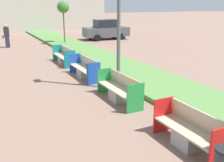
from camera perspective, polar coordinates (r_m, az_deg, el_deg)
planter_grass_strip at (r=12.15m, az=6.13°, el=1.10°), size 2.80×120.00×0.18m
bench_red_frame at (r=6.56m, az=16.44°, el=-10.86°), size 0.65×1.93×0.94m
bench_green_frame at (r=9.16m, az=1.66°, el=-2.15°), size 0.65×2.26×0.94m
bench_blue_frame at (r=12.11m, az=-5.94°, el=2.46°), size 0.65×2.35×0.94m
bench_teal_frame at (r=15.11m, az=-10.36°, el=5.09°), size 0.65×2.35×0.94m
sapling_tree_far at (r=22.29m, az=-10.60°, el=15.43°), size 0.96×0.96×3.50m
pedestrian_walking at (r=21.98m, az=-21.96°, el=9.15°), size 0.53×0.24×1.80m
parked_car_distant at (r=25.24m, az=-1.32°, el=11.11°), size 4.34×2.12×1.86m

